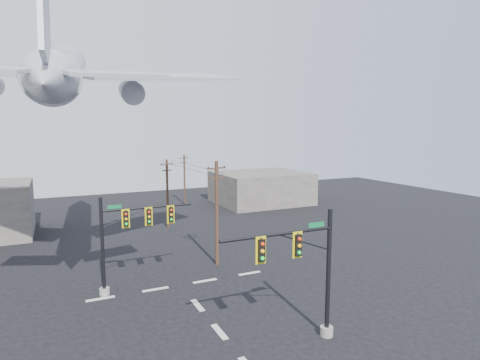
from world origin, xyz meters
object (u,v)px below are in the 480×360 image
signal_mast_near (308,273)px  airliner (62,68)px  utility_pole_b (167,192)px  signal_mast_far (126,238)px  utility_pole_a (217,211)px  utility_pole_c (185,178)px

signal_mast_near → airliner: (-11.64, 16.53, 12.68)m
utility_pole_b → airliner: (-11.40, -12.79, 12.37)m
utility_pole_b → airliner: size_ratio=0.28×
signal_mast_far → utility_pole_a: 8.72m
utility_pole_a → utility_pole_c: size_ratio=1.17×
signal_mast_far → utility_pole_a: utility_pole_a is taller
utility_pole_b → airliner: airliner is taller
utility_pole_a → signal_mast_far: bearing=-173.7°
signal_mast_far → utility_pole_b: (7.81, 17.63, 0.27)m
utility_pole_a → utility_pole_b: 15.00m
signal_mast_far → utility_pole_b: size_ratio=0.87×
signal_mast_far → utility_pole_b: 19.28m
utility_pole_c → airliner: 34.59m
utility_pole_c → utility_pole_a: bearing=-126.0°
signal_mast_near → signal_mast_far: bearing=124.6°
airliner → utility_pole_b: bearing=-36.7°
signal_mast_near → signal_mast_far: (-8.05, 11.68, 0.04)m
signal_mast_far → utility_pole_c: 34.71m
utility_pole_a → signal_mast_near: bearing=-102.4°
signal_mast_far → utility_pole_c: (14.33, 31.62, 0.03)m
utility_pole_c → signal_mast_near: bearing=-122.5°
signal_mast_near → airliner: bearing=125.1°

